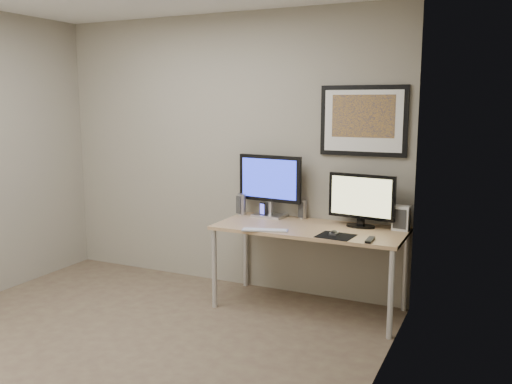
% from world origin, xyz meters
% --- Properties ---
extents(floor, '(3.60, 3.60, 0.00)m').
position_xyz_m(floor, '(0.00, 0.00, 0.00)').
color(floor, brown).
rests_on(floor, ground).
extents(room, '(3.60, 3.60, 3.60)m').
position_xyz_m(room, '(0.00, 0.45, 1.64)').
color(room, white).
rests_on(room, ground).
extents(desk, '(1.60, 0.70, 0.73)m').
position_xyz_m(desk, '(1.00, 1.35, 0.66)').
color(desk, '#A77050').
rests_on(desk, floor).
extents(framed_art, '(0.75, 0.04, 0.60)m').
position_xyz_m(framed_art, '(1.35, 1.68, 1.62)').
color(framed_art, black).
rests_on(framed_art, room).
extents(monitor_large, '(0.63, 0.23, 0.57)m').
position_xyz_m(monitor_large, '(0.52, 1.59, 1.05)').
color(monitor_large, '#B2B2B7').
rests_on(monitor_large, desk).
extents(monitor_tv, '(0.58, 0.16, 0.46)m').
position_xyz_m(monitor_tv, '(1.40, 1.52, 0.97)').
color(monitor_tv, black).
rests_on(monitor_tv, desk).
extents(speaker_left, '(0.10, 0.10, 0.20)m').
position_xyz_m(speaker_left, '(0.25, 1.56, 0.83)').
color(speaker_left, '#B2B2B7').
rests_on(speaker_left, desk).
extents(speaker_right, '(0.08, 0.08, 0.17)m').
position_xyz_m(speaker_right, '(0.83, 1.65, 0.82)').
color(speaker_right, '#B2B2B7').
rests_on(speaker_right, desk).
extents(phone_dock, '(0.08, 0.08, 0.14)m').
position_xyz_m(phone_dock, '(0.47, 1.54, 0.80)').
color(phone_dock, black).
rests_on(phone_dock, desk).
extents(keyboard, '(0.39, 0.21, 0.01)m').
position_xyz_m(keyboard, '(0.71, 1.06, 0.74)').
color(keyboard, '#B9B9BE').
rests_on(keyboard, desk).
extents(mousepad, '(0.30, 0.27, 0.00)m').
position_xyz_m(mousepad, '(1.29, 1.13, 0.73)').
color(mousepad, black).
rests_on(mousepad, desk).
extents(mouse, '(0.06, 0.10, 0.03)m').
position_xyz_m(mouse, '(1.27, 1.17, 0.75)').
color(mouse, black).
rests_on(mouse, mousepad).
extents(remote, '(0.05, 0.18, 0.02)m').
position_xyz_m(remote, '(1.57, 1.10, 0.74)').
color(remote, black).
rests_on(remote, desk).
extents(fan_unit, '(0.14, 0.11, 0.21)m').
position_xyz_m(fan_unit, '(1.72, 1.56, 0.83)').
color(fan_unit, white).
rests_on(fan_unit, desk).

